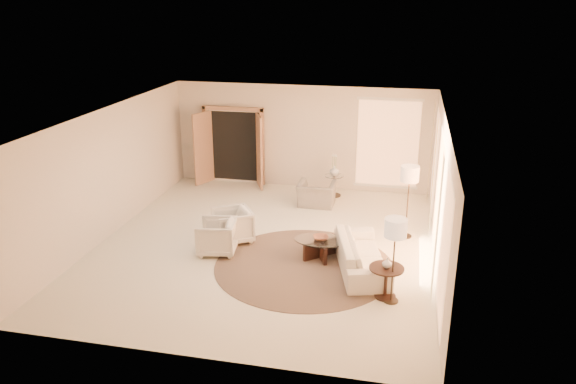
% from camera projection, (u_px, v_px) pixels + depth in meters
% --- Properties ---
extents(room, '(7.04, 8.04, 2.83)m').
position_uv_depth(room, '(265.00, 183.00, 11.49)').
color(room, white).
rests_on(room, ground).
extents(windows_right, '(0.10, 6.40, 2.40)m').
position_uv_depth(windows_right, '(438.00, 196.00, 10.91)').
color(windows_right, '#FFA866').
rests_on(windows_right, room).
extents(window_back_corner, '(1.70, 0.10, 2.40)m').
position_uv_depth(window_back_corner, '(388.00, 144.00, 14.68)').
color(window_back_corner, '#FFA866').
rests_on(window_back_corner, room).
extents(curtains_right, '(0.06, 5.20, 2.60)m').
position_uv_depth(curtains_right, '(434.00, 184.00, 11.76)').
color(curtains_right, beige).
rests_on(curtains_right, room).
extents(french_doors, '(1.95, 0.66, 2.16)m').
position_uv_depth(french_doors, '(233.00, 147.00, 15.50)').
color(french_doors, tan).
rests_on(french_doors, room).
extents(area_rug, '(4.64, 4.64, 0.01)m').
position_uv_depth(area_rug, '(304.00, 266.00, 11.05)').
color(area_rug, '#3B2A22').
rests_on(area_rug, room).
extents(sofa, '(1.33, 2.25, 0.62)m').
position_uv_depth(sofa, '(361.00, 254.00, 10.84)').
color(sofa, silver).
rests_on(sofa, room).
extents(armchair_left, '(1.02, 1.04, 0.79)m').
position_uv_depth(armchair_left, '(232.00, 224.00, 12.05)').
color(armchair_left, silver).
rests_on(armchair_left, room).
extents(armchair_right, '(0.81, 0.85, 0.78)m').
position_uv_depth(armchair_right, '(217.00, 235.00, 11.51)').
color(armchair_right, silver).
rests_on(armchair_right, room).
extents(accent_chair, '(0.93, 0.61, 0.81)m').
position_uv_depth(accent_chair, '(317.00, 190.00, 14.09)').
color(accent_chair, gray).
rests_on(accent_chair, room).
extents(coffee_table, '(1.27, 1.27, 0.39)m').
position_uv_depth(coffee_table, '(321.00, 246.00, 11.34)').
color(coffee_table, black).
rests_on(coffee_table, room).
extents(end_table, '(0.61, 0.61, 0.58)m').
position_uv_depth(end_table, '(386.00, 277.00, 9.80)').
color(end_table, black).
rests_on(end_table, room).
extents(side_table, '(0.49, 0.49, 0.57)m').
position_uv_depth(side_table, '(334.00, 183.00, 14.78)').
color(side_table, '#2F251C').
rests_on(side_table, room).
extents(floor_lamp_near, '(0.39, 0.39, 1.63)m').
position_uv_depth(floor_lamp_near, '(410.00, 177.00, 11.93)').
color(floor_lamp_near, '#2F251C').
rests_on(floor_lamp_near, room).
extents(floor_lamp_far, '(0.38, 0.38, 1.55)m').
position_uv_depth(floor_lamp_far, '(395.00, 232.00, 9.35)').
color(floor_lamp_far, '#2F251C').
rests_on(floor_lamp_far, room).
extents(bowl, '(0.40, 0.40, 0.08)m').
position_uv_depth(bowl, '(321.00, 238.00, 11.28)').
color(bowl, brown).
rests_on(bowl, coffee_table).
extents(end_vase, '(0.22, 0.22, 0.18)m').
position_uv_depth(end_vase, '(387.00, 263.00, 9.72)').
color(end_vase, silver).
rests_on(end_vase, end_table).
extents(side_vase, '(0.33, 0.33, 0.26)m').
position_uv_depth(side_vase, '(334.00, 171.00, 14.66)').
color(side_vase, silver).
rests_on(side_vase, side_table).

